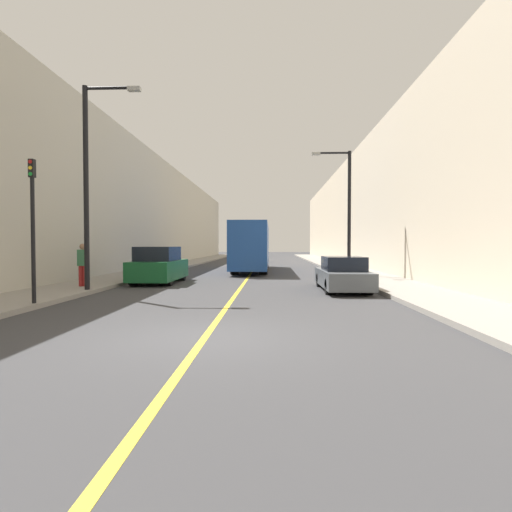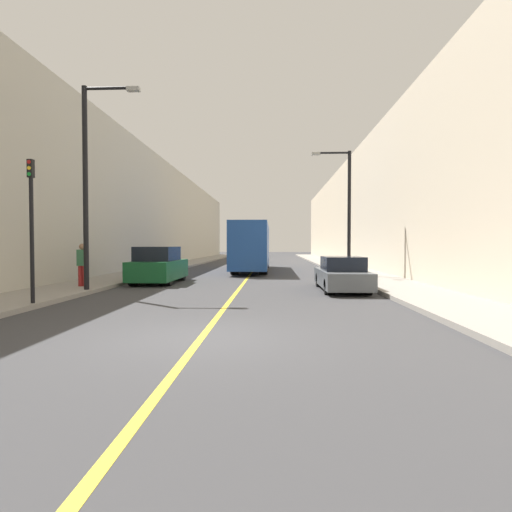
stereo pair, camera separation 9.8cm
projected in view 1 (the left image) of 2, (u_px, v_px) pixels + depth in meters
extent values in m
plane|color=#38383A|center=(205.00, 338.00, 8.30)|extent=(200.00, 200.00, 0.00)
cube|color=gray|center=(184.00, 264.00, 38.54)|extent=(2.88, 72.00, 0.16)
cube|color=gray|center=(331.00, 264.00, 37.99)|extent=(2.88, 72.00, 0.16)
cube|color=#B7B2A3|center=(149.00, 214.00, 38.54)|extent=(4.00, 72.00, 9.77)
cube|color=beige|center=(368.00, 212.00, 37.71)|extent=(4.00, 72.00, 10.08)
cube|color=gold|center=(257.00, 265.00, 38.26)|extent=(0.16, 72.00, 0.01)
cube|color=#1E4793|center=(252.00, 246.00, 29.68)|extent=(2.40, 12.08, 3.10)
cube|color=black|center=(247.00, 237.00, 23.66)|extent=(2.04, 0.04, 1.39)
cylinder|color=black|center=(235.00, 266.00, 26.01)|extent=(0.53, 1.10, 1.10)
cylinder|color=black|center=(263.00, 266.00, 25.94)|extent=(0.53, 1.10, 1.10)
cylinder|color=black|center=(243.00, 261.00, 33.50)|extent=(0.53, 1.10, 1.10)
cylinder|color=black|center=(265.00, 261.00, 33.42)|extent=(0.53, 1.10, 1.10)
cube|color=#145128|center=(159.00, 270.00, 20.19)|extent=(2.00, 4.57, 0.94)
cube|color=black|center=(158.00, 254.00, 19.94)|extent=(1.76, 2.51, 0.70)
cube|color=black|center=(145.00, 269.00, 17.94)|extent=(1.70, 0.04, 0.42)
cylinder|color=black|center=(134.00, 279.00, 18.82)|extent=(0.44, 0.68, 0.68)
cylinder|color=black|center=(167.00, 279.00, 18.76)|extent=(0.44, 0.68, 0.68)
cylinder|color=black|center=(152.00, 274.00, 21.65)|extent=(0.44, 0.68, 0.68)
cylinder|color=black|center=(181.00, 274.00, 21.59)|extent=(0.44, 0.68, 0.68)
cube|color=#51565B|center=(342.00, 278.00, 16.90)|extent=(1.81, 4.75, 0.68)
cube|color=black|center=(343.00, 263.00, 16.64)|extent=(1.59, 2.14, 0.58)
cube|color=black|center=(354.00, 280.00, 14.55)|extent=(1.54, 0.04, 0.31)
cylinder|color=black|center=(331.00, 287.00, 15.46)|extent=(0.40, 0.62, 0.62)
cylinder|color=black|center=(367.00, 287.00, 15.41)|extent=(0.40, 0.62, 0.62)
cylinder|color=black|center=(321.00, 280.00, 18.40)|extent=(0.40, 0.62, 0.62)
cylinder|color=black|center=(352.00, 280.00, 18.35)|extent=(0.40, 0.62, 0.62)
cylinder|color=black|center=(86.00, 188.00, 15.71)|extent=(0.20, 0.20, 8.00)
cylinder|color=black|center=(109.00, 88.00, 15.57)|extent=(1.95, 0.12, 0.12)
cube|color=#999993|center=(134.00, 89.00, 15.53)|extent=(0.50, 0.24, 0.16)
cylinder|color=black|center=(349.00, 213.00, 23.27)|extent=(0.20, 0.20, 7.23)
cylinder|color=black|center=(333.00, 153.00, 23.21)|extent=(1.95, 0.12, 0.12)
cube|color=#999993|center=(316.00, 154.00, 23.25)|extent=(0.50, 0.24, 0.16)
cylinder|color=black|center=(33.00, 241.00, 12.06)|extent=(0.12, 0.12, 3.80)
cube|color=black|center=(32.00, 168.00, 12.00)|extent=(0.16, 0.16, 0.55)
cylinder|color=#B21919|center=(30.00, 162.00, 11.90)|extent=(0.11, 0.02, 0.11)
cylinder|color=yellow|center=(30.00, 168.00, 11.91)|extent=(0.11, 0.02, 0.11)
cylinder|color=green|center=(30.00, 174.00, 11.91)|extent=(0.11, 0.02, 0.11)
cylinder|color=maroon|center=(81.00, 276.00, 17.07)|extent=(0.18, 0.18, 0.88)
cylinder|color=maroon|center=(85.00, 276.00, 17.06)|extent=(0.18, 0.18, 0.88)
cube|color=#336B47|center=(83.00, 258.00, 17.04)|extent=(0.40, 0.22, 0.69)
sphere|color=#8C664C|center=(83.00, 247.00, 17.03)|extent=(0.26, 0.26, 0.26)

